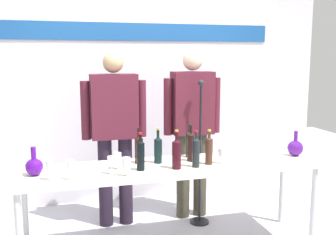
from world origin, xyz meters
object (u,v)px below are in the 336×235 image
object	(u,v)px
wine_bottle_4	(191,146)
wine_glass_left_0	(126,163)
wine_bottle_2	(141,154)
wine_glass_left_3	(50,167)
presenter_right	(192,123)
wine_glass_left_4	(71,166)
wine_glass_right_0	(223,153)
wine_glass_right_2	(262,149)
microphone_stand	(200,177)
display_table	(173,172)
wine_bottle_6	(209,149)
wine_bottle_0	(189,143)
decanter_blue_left	(34,166)
wine_glass_left_1	(118,158)
wine_bottle_1	(196,151)
decanter_blue_right	(295,148)
wine_glass_left_2	(111,161)
wine_bottle_7	(158,149)
wine_bottle_3	(139,148)
presenter_left	(114,127)
wine_glass_right_1	(271,143)
wine_bottle_5	(177,153)

from	to	relation	value
wine_bottle_4	wine_glass_left_0	size ratio (longest dim) A/B	2.18
wine_bottle_2	wine_glass_left_3	size ratio (longest dim) A/B	2.07
presenter_right	wine_glass_left_4	distance (m)	1.55
wine_bottle_2	wine_glass_right_0	distance (m)	0.74
wine_glass_right_2	wine_glass_left_4	bearing A→B (deg)	-173.41
wine_glass_right_2	microphone_stand	world-z (taller)	microphone_stand
display_table	wine_glass_left_4	distance (m)	0.90
wine_bottle_2	wine_bottle_6	xyz separation A→B (m)	(0.61, 0.02, -0.00)
wine_bottle_0	wine_glass_left_4	world-z (taller)	wine_bottle_0
wine_glass_left_3	decanter_blue_left	bearing A→B (deg)	128.93
wine_bottle_4	wine_glass_left_1	xyz separation A→B (m)	(-0.67, -0.08, -0.04)
decanter_blue_left	wine_bottle_1	xyz separation A→B (m)	(1.31, -0.11, 0.06)
decanter_blue_left	decanter_blue_right	xyz separation A→B (m)	(2.34, -0.00, 0.00)
wine_glass_left_0	wine_glass_left_2	world-z (taller)	wine_glass_left_0
wine_glass_left_3	wine_bottle_7	bearing A→B (deg)	15.72
wine_bottle_3	wine_glass_left_3	size ratio (longest dim) A/B	2.07
wine_glass_left_3	wine_glass_left_4	xyz separation A→B (m)	(0.15, -0.04, 0.00)
presenter_right	wine_bottle_3	distance (m)	0.88
wine_glass_right_0	microphone_stand	bearing A→B (deg)	91.26
wine_glass_left_3	wine_glass_right_2	xyz separation A→B (m)	(1.88, 0.16, -0.02)
wine_glass_right_0	wine_glass_right_2	distance (m)	0.43
presenter_left	microphone_stand	xyz separation A→B (m)	(0.83, -0.21, -0.52)
decanter_blue_right	wine_glass_right_2	xyz separation A→B (m)	(-0.34, 0.01, 0.01)
decanter_blue_left	wine_glass_right_1	distance (m)	2.18
decanter_blue_right	presenter_left	world-z (taller)	presenter_left
presenter_left	wine_glass_right_0	distance (m)	1.13
decanter_blue_right	wine_glass_right_2	distance (m)	0.34
display_table	decanter_blue_right	distance (m)	1.21
wine_glass_left_3	wine_glass_right_2	bearing A→B (deg)	4.99
wine_bottle_4	wine_glass_left_3	distance (m)	1.23
display_table	wine_bottle_6	xyz separation A→B (m)	(0.31, -0.06, 0.19)
microphone_stand	wine_glass_right_0	bearing A→B (deg)	-88.74
wine_bottle_1	wine_glass_left_2	xyz separation A→B (m)	(-0.72, -0.01, -0.03)
decanter_blue_right	wine_bottle_4	bearing A→B (deg)	175.18
wine_bottle_2	wine_glass_right_0	xyz separation A→B (m)	(0.74, 0.02, -0.04)
presenter_right	wine_bottle_6	world-z (taller)	presenter_right
wine_glass_right_0	wine_bottle_6	bearing A→B (deg)	177.40
display_table	wine_glass_left_3	size ratio (longest dim) A/B	17.05
wine_bottle_0	wine_bottle_2	xyz separation A→B (m)	(-0.52, -0.30, 0.00)
decanter_blue_right	wine_glass_left_1	size ratio (longest dim) A/B	1.70
wine_bottle_7	wine_bottle_2	bearing A→B (deg)	-136.85
wine_glass_right_0	wine_glass_left_2	bearing A→B (deg)	-176.69
wine_bottle_3	wine_bottle_6	xyz separation A→B (m)	(0.58, -0.19, -0.00)
wine_bottle_5	wine_bottle_7	world-z (taller)	wine_bottle_5
wine_bottle_4	wine_glass_left_4	bearing A→B (deg)	-165.42
wine_glass_right_0	wine_glass_right_1	xyz separation A→B (m)	(0.60, 0.22, 0.01)
presenter_left	wine_bottle_2	bearing A→B (deg)	-81.81
display_table	wine_glass_left_1	bearing A→B (deg)	-179.65
presenter_right	wine_glass_left_2	bearing A→B (deg)	-139.97
wine_glass_left_4	wine_bottle_5	bearing A→B (deg)	4.98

